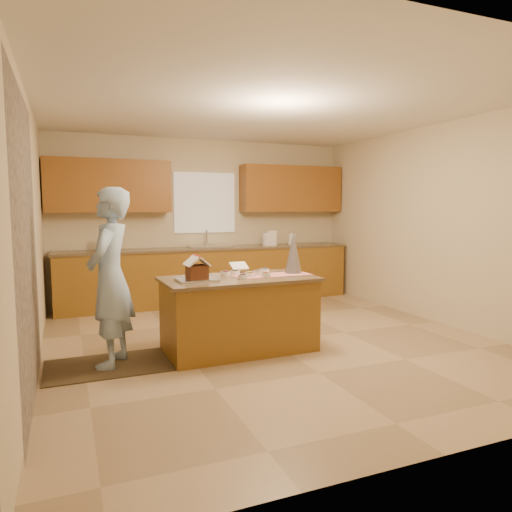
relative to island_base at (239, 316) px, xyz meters
name	(u,v)px	position (x,y,z in m)	size (l,w,h in m)	color
floor	(270,341)	(0.46, 0.18, -0.39)	(5.50, 5.50, 0.00)	tan
ceiling	(271,107)	(0.46, 0.18, 2.31)	(5.50, 5.50, 0.00)	silver
wall_back	(204,221)	(0.46, 2.93, 0.96)	(5.50, 5.50, 0.00)	beige
wall_front	(455,245)	(0.46, -2.57, 0.96)	(5.50, 5.50, 0.00)	beige
wall_left	(30,231)	(-2.04, 0.18, 0.96)	(5.50, 5.50, 0.00)	beige
wall_right	(439,224)	(2.96, 0.18, 0.96)	(5.50, 5.50, 0.00)	beige
stone_accent	(27,249)	(-2.02, -0.62, 0.86)	(2.50, 2.50, 0.00)	gray
window_curtain	(205,203)	(0.46, 2.90, 1.26)	(1.05, 0.03, 1.00)	white
back_counter_base	(210,276)	(0.46, 2.63, 0.05)	(4.80, 0.60, 0.88)	brown
back_counter_top	(210,249)	(0.46, 2.63, 0.51)	(4.85, 0.63, 0.04)	brown
upper_cabinet_left	(109,186)	(-1.09, 2.75, 1.51)	(1.85, 0.35, 0.80)	#965B20
upper_cabinet_right	(291,189)	(2.01, 2.75, 1.51)	(1.85, 0.35, 0.80)	#965B20
sink	(210,249)	(0.46, 2.63, 0.50)	(0.70, 0.45, 0.12)	silver
faucet	(207,238)	(0.46, 2.81, 0.67)	(0.03, 0.03, 0.28)	silver
island_base	(239,316)	(0.00, 0.00, 0.00)	(1.60, 0.80, 0.78)	brown
island_top	(239,279)	(0.00, 0.00, 0.41)	(1.67, 0.87, 0.04)	brown
table_runner	(272,275)	(0.40, 0.01, 0.43)	(0.89, 0.32, 0.01)	red
baking_tray	(197,280)	(-0.49, -0.06, 0.44)	(0.41, 0.30, 0.02)	silver
cookbook	(239,266)	(0.13, 0.34, 0.51)	(0.20, 0.02, 0.16)	white
tinsel_tree	(293,252)	(0.69, 0.06, 0.67)	(0.20, 0.20, 0.49)	#ACABB8
rug	(108,366)	(-1.40, 0.00, -0.38)	(1.20, 0.78, 0.01)	black
boy	(110,277)	(-1.35, 0.00, 0.50)	(0.64, 0.42, 1.76)	#9AB9DB
canister_a	(267,239)	(1.49, 2.63, 0.64)	(0.16, 0.16, 0.22)	white
canister_b	(272,238)	(1.59, 2.63, 0.66)	(0.18, 0.18, 0.26)	white
canister_c	(292,239)	(1.97, 2.63, 0.63)	(0.14, 0.14, 0.20)	white
paper_towel	(105,243)	(-1.19, 2.63, 0.65)	(0.11, 0.11, 0.24)	white
gingerbread_house	(197,270)	(-0.49, -0.06, 0.54)	(0.25, 0.25, 0.25)	brown
candy_bowls	(249,274)	(0.14, 0.06, 0.45)	(0.60, 0.44, 0.05)	#D66025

